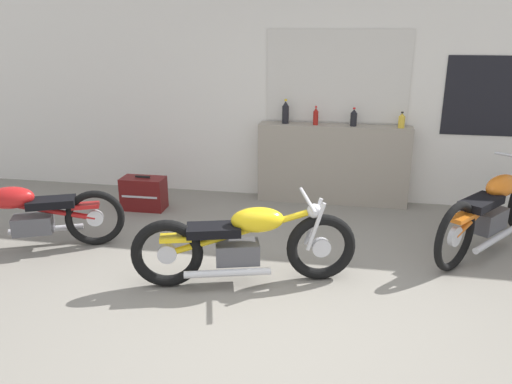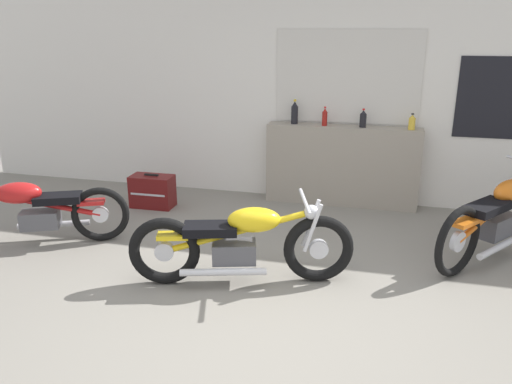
{
  "view_description": "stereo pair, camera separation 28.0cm",
  "coord_description": "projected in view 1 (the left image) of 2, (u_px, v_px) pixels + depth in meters",
  "views": [
    {
      "loc": [
        0.45,
        -3.26,
        2.19
      ],
      "look_at": [
        -0.37,
        1.16,
        0.7
      ],
      "focal_mm": 35.0,
      "sensor_mm": 36.0,
      "label": 1
    },
    {
      "loc": [
        0.73,
        -3.2,
        2.19
      ],
      "look_at": [
        -0.37,
        1.16,
        0.7
      ],
      "focal_mm": 35.0,
      "sensor_mm": 36.0,
      "label": 2
    }
  ],
  "objects": [
    {
      "name": "bottle_left_center",
      "position": [
        316.0,
        117.0,
        6.24
      ],
      "size": [
        0.06,
        0.06,
        0.24
      ],
      "color": "maroon",
      "rests_on": "sill_counter"
    },
    {
      "name": "motorcycle_orange",
      "position": [
        494.0,
        209.0,
        5.09
      ],
      "size": [
        1.42,
        1.79,
        0.87
      ],
      "color": "black",
      "rests_on": "ground_plane"
    },
    {
      "name": "motorcycle_yellow",
      "position": [
        245.0,
        243.0,
        4.38
      ],
      "size": [
        1.94,
        0.79,
        0.78
      ],
      "color": "black",
      "rests_on": "ground_plane"
    },
    {
      "name": "hard_case_darkred",
      "position": [
        144.0,
        193.0,
        6.26
      ],
      "size": [
        0.54,
        0.3,
        0.43
      ],
      "color": "maroon",
      "rests_on": "ground_plane"
    },
    {
      "name": "ground_plane",
      "position": [
        276.0,
        329.0,
        3.81
      ],
      "size": [
        24.0,
        24.0,
        0.0
      ],
      "primitive_type": "plane",
      "color": "gray"
    },
    {
      "name": "motorcycle_red",
      "position": [
        24.0,
        215.0,
        5.02
      ],
      "size": [
        1.82,
        0.94,
        0.76
      ],
      "color": "black",
      "rests_on": "ground_plane"
    },
    {
      "name": "bottle_leftmost",
      "position": [
        286.0,
        113.0,
        6.33
      ],
      "size": [
        0.09,
        0.09,
        0.31
      ],
      "color": "black",
      "rests_on": "sill_counter"
    },
    {
      "name": "wall_back",
      "position": [
        316.0,
        92.0,
        6.35
      ],
      "size": [
        10.0,
        0.07,
        2.8
      ],
      "color": "silver",
      "rests_on": "ground_plane"
    },
    {
      "name": "bottle_right_center",
      "position": [
        402.0,
        121.0,
        6.06
      ],
      "size": [
        0.08,
        0.08,
        0.2
      ],
      "color": "gold",
      "rests_on": "sill_counter"
    },
    {
      "name": "bottle_center",
      "position": [
        354.0,
        118.0,
        6.17
      ],
      "size": [
        0.08,
        0.08,
        0.23
      ],
      "color": "black",
      "rests_on": "sill_counter"
    },
    {
      "name": "sill_counter",
      "position": [
        333.0,
        164.0,
        6.42
      ],
      "size": [
        1.91,
        0.28,
        1.02
      ],
      "color": "gray",
      "rests_on": "ground_plane"
    }
  ]
}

